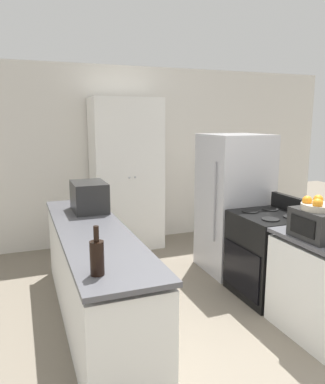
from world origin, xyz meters
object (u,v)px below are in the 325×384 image
Objects in this scene: wine_bottle at (97,257)px; toaster_oven at (317,224)px; refrigerator at (234,203)px; stove at (268,255)px; microwave at (89,197)px; fruit_bowl at (317,205)px; pantry_cabinet at (127,175)px.

wine_bottle is 1.81m from toaster_oven.
refrigerator reaches higher than wine_bottle.
microwave is (-1.70, 0.83, 0.59)m from stove.
wine_bottle is at bearing -98.65° from microwave.
microwave is 2.25m from toaster_oven.
fruit_bowl reaches higher than wine_bottle.
toaster_oven is at bearing 2.40° from wine_bottle.
refrigerator is 3.48× the size of microwave.
stove is at bearing 78.65° from fruit_bowl.
stove is 3.99× the size of fruit_bowl.
refrigerator reaches higher than fruit_bowl.
fruit_bowl is at bearing 132.45° from toaster_oven.
toaster_oven is at bearing -96.57° from refrigerator.
pantry_cabinet reaches higher than toaster_oven.
fruit_bowl is (0.80, -2.81, 0.09)m from pantry_cabinet.
refrigerator is 5.25× the size of wine_bottle.
refrigerator is 2.58m from wine_bottle.
microwave is (-0.75, -1.21, -0.03)m from pantry_cabinet.
stove is at bearing 23.84° from wine_bottle.
wine_bottle reaches higher than stove.
microwave is at bearing 153.92° from stove.
stove is at bearing -26.08° from microwave.
microwave is at bearing 133.81° from fruit_bowl.
pantry_cabinet is 1.28× the size of refrigerator.
fruit_bowl reaches higher than stove.
pantry_cabinet is 5.51× the size of toaster_oven.
refrigerator is 4.31× the size of toaster_oven.
toaster_oven is (-0.18, -1.55, 0.17)m from refrigerator.
wine_bottle is 1.81m from fruit_bowl.
refrigerator is at bearing 39.24° from wine_bottle.
refrigerator is (0.03, 0.76, 0.39)m from stove.
pantry_cabinet is at bearing 115.03° from stove.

